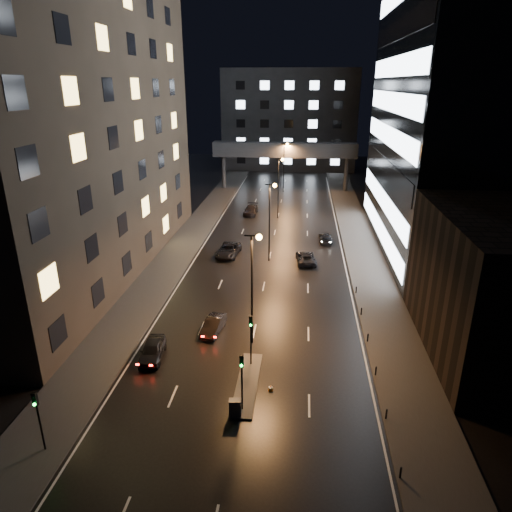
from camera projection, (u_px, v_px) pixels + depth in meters
The scene contains 26 objects.
ground at pixel (275, 232), 70.27m from camera, with size 160.00×160.00×0.00m, color black.
sidewalk_left at pixel (188, 240), 66.79m from camera, with size 5.00×110.00×0.15m, color #383533.
sidewalk_right at pixel (361, 245), 64.41m from camera, with size 5.00×110.00×0.15m, color #383533.
building_left at pixel (65, 98), 50.42m from camera, with size 15.00×48.00×40.00m, color #2D2319.
building_right_low at pixel (495, 286), 37.42m from camera, with size 10.00×18.00×12.00m, color black.
building_right_glass at pixel (478, 75), 56.16m from camera, with size 20.00×36.00×45.00m, color black.
building_far at pixel (290, 120), 119.73m from camera, with size 34.00×14.00×25.00m, color #333335.
skybridge at pixel (285, 150), 95.19m from camera, with size 30.00×3.00×10.00m.
median_island at pixel (247, 383), 34.90m from camera, with size 1.60×8.00×0.15m, color #383533.
traffic_signal_near at pixel (251, 332), 36.14m from camera, with size 0.28×0.34×4.40m.
traffic_signal_far at pixel (242, 374), 31.03m from camera, with size 0.28×0.34×4.40m.
traffic_signal_corner at pixel (38, 413), 27.55m from camera, with size 0.28×0.34×4.40m.
bollard_row at pixel (371, 354), 38.00m from camera, with size 0.12×25.12×0.90m.
streetlight_near at pixel (254, 275), 38.20m from camera, with size 1.45×0.50×10.15m.
streetlight_mid_a at pixel (271, 212), 56.79m from camera, with size 1.45×0.50×10.15m.
streetlight_mid_b at pixel (279, 180), 75.38m from camera, with size 1.45×0.50×10.15m.
streetlight_far at pixel (285, 161), 93.97m from camera, with size 1.45×0.50×10.15m.
car_away_a at pixel (152, 350), 38.01m from camera, with size 1.77×4.40×1.50m, color black.
car_away_b at pixel (213, 325), 42.02m from camera, with size 1.44×4.14×1.36m, color black.
car_away_c at pixel (228, 250), 60.57m from camera, with size 2.60×5.65×1.57m, color black.
car_away_d at pixel (251, 210), 79.61m from camera, with size 2.15×5.28×1.53m, color black.
car_toward_a at pixel (306, 258), 58.23m from camera, with size 2.30×5.00×1.39m, color black.
car_toward_b at pixel (326, 238), 65.88m from camera, with size 1.84×4.53×1.31m, color black.
utility_cabinet at pixel (235, 408), 31.24m from camera, with size 0.83×0.53×1.26m, color #48484A.
cone_a at pixel (238, 403), 32.55m from camera, with size 0.38×0.38×0.45m, color #FF550D.
cone_b at pixel (271, 388), 34.13m from camera, with size 0.39×0.39×0.45m, color orange.
Camera 1 is at (3.93, -26.91, 21.63)m, focal length 32.00 mm.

